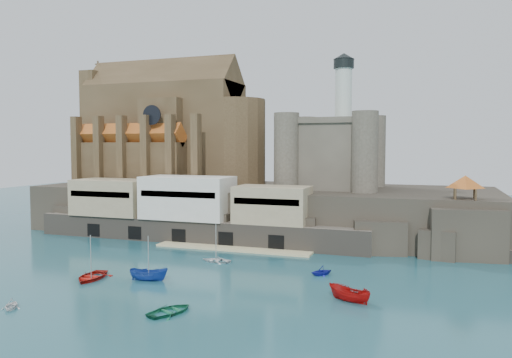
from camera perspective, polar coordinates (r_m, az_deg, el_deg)
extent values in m
plane|color=#1A4B57|center=(78.33, -9.15, -10.39)|extent=(300.00, 300.00, 0.00)
cube|color=black|center=(113.57, 0.56, -3.38)|extent=(100.00, 34.00, 10.00)
cube|color=black|center=(118.05, -19.98, -4.31)|extent=(9.00, 5.00, 6.00)
cube|color=black|center=(108.65, -13.43, -4.87)|extent=(9.00, 5.00, 6.00)
cube|color=black|center=(100.51, -5.23, -5.47)|extent=(9.00, 5.00, 6.00)
cube|color=black|center=(94.75, 4.20, -6.03)|extent=(9.00, 5.00, 6.00)
cube|color=black|center=(91.92, 13.93, -6.44)|extent=(9.00, 5.00, 6.00)
cube|color=#685F53|center=(101.03, -7.02, -5.87)|extent=(70.00, 6.00, 4.50)
cube|color=beige|center=(93.32, -2.70, -7.96)|extent=(30.00, 4.00, 0.40)
cube|color=black|center=(110.30, -18.03, -5.56)|extent=(3.00, 0.40, 2.60)
cube|color=black|center=(104.57, -13.66, -5.98)|extent=(3.00, 0.40, 2.60)
cube|color=black|center=(99.51, -8.80, -6.41)|extent=(3.00, 0.40, 2.60)
cube|color=black|center=(95.24, -3.46, -6.83)|extent=(3.00, 0.40, 2.60)
cube|color=black|center=(91.87, 2.34, -7.22)|extent=(3.00, 0.40, 2.60)
cube|color=tan|center=(111.37, -16.06, -1.98)|extent=(16.00, 9.00, 7.50)
cube|color=silver|center=(101.94, -7.80, -2.10)|extent=(18.00, 9.00, 8.50)
cube|color=tan|center=(95.16, 1.89, -2.94)|extent=(14.00, 8.00, 7.00)
cube|color=#473621|center=(125.36, -10.49, 5.02)|extent=(38.00, 14.00, 24.00)
cube|color=#473621|center=(126.22, -10.56, 10.47)|extent=(38.00, 13.01, 13.01)
cylinder|color=#473621|center=(117.01, -2.37, 4.19)|extent=(14.00, 14.00, 20.00)
cube|color=#473621|center=(123.38, -8.87, 4.13)|extent=(10.00, 20.00, 20.00)
cube|color=#473621|center=(119.45, -14.39, 1.67)|extent=(28.00, 5.00, 10.00)
cube|color=#473621|center=(135.62, -9.92, 1.97)|extent=(28.00, 5.00, 10.00)
cube|color=#B2571E|center=(119.40, -14.45, 4.84)|extent=(28.00, 5.66, 5.66)
cube|color=#B2571E|center=(135.59, -9.95, 4.75)|extent=(28.00, 5.66, 5.66)
cube|color=#473621|center=(135.91, -17.49, 5.65)|extent=(4.00, 10.00, 28.00)
cylinder|color=black|center=(113.13, -11.82, 7.18)|extent=(4.40, 0.30, 4.40)
cube|color=#473621|center=(124.13, -19.80, 3.03)|extent=(1.60, 2.20, 16.00)
cube|color=#473621|center=(120.30, -17.51, 3.06)|extent=(1.60, 2.20, 16.00)
cube|color=#473621|center=(116.68, -15.08, 3.09)|extent=(1.60, 2.20, 16.00)
cube|color=#473621|center=(113.28, -12.49, 3.11)|extent=(1.60, 2.20, 16.00)
cube|color=#473621|center=(110.12, -9.75, 3.13)|extent=(1.60, 2.20, 16.00)
cube|color=#473621|center=(107.23, -6.85, 3.14)|extent=(1.60, 2.20, 16.00)
cube|color=#4D483D|center=(109.56, 8.68, 2.62)|extent=(16.00, 16.00, 14.00)
cube|color=#4D483D|center=(109.67, 8.72, 6.48)|extent=(17.00, 17.00, 1.20)
cylinder|color=#4D483D|center=(103.62, 3.49, 3.14)|extent=(5.20, 5.20, 16.00)
cylinder|color=#4D483D|center=(100.39, 12.32, 3.05)|extent=(5.20, 5.20, 16.00)
cylinder|color=#4D483D|center=(119.08, 5.62, 3.21)|extent=(5.20, 5.20, 16.00)
cylinder|color=#4D483D|center=(116.28, 13.31, 3.11)|extent=(5.20, 5.20, 16.00)
cylinder|color=silver|center=(111.70, 9.96, 9.30)|extent=(3.60, 3.60, 12.00)
cylinder|color=black|center=(112.60, 10.00, 12.85)|extent=(4.40, 4.40, 2.00)
cone|color=black|center=(112.86, 10.01, 13.65)|extent=(4.60, 4.60, 1.40)
cube|color=black|center=(93.91, 22.67, -5.56)|extent=(12.00, 10.00, 8.70)
cube|color=black|center=(91.12, 20.21, -6.96)|extent=(6.00, 5.00, 5.00)
cube|color=black|center=(96.51, 25.56, -6.21)|extent=(5.00, 4.00, 6.00)
cube|color=#473621|center=(93.32, 22.74, -2.84)|extent=(4.20, 4.20, 0.30)
cylinder|color=#473621|center=(91.50, 21.82, -2.02)|extent=(0.36, 0.36, 3.20)
cylinder|color=#473621|center=(91.69, 23.81, -2.06)|extent=(0.36, 0.36, 3.20)
cylinder|color=#473621|center=(94.68, 21.74, -1.84)|extent=(0.36, 0.36, 3.20)
cylinder|color=#473621|center=(94.86, 23.67, -1.88)|extent=(0.36, 0.36, 3.20)
pyramid|color=#B2571E|center=(92.95, 22.80, -0.29)|extent=(6.40, 6.40, 2.20)
imported|color=#AC160F|center=(76.90, -18.31, -10.80)|extent=(4.90, 2.13, 6.64)
imported|color=white|center=(67.10, -26.18, -13.15)|extent=(2.96, 2.53, 2.94)
imported|color=#1B3C96|center=(74.06, -12.15, -11.26)|extent=(2.58, 2.54, 5.68)
imported|color=#176847|center=(59.92, -9.75, -14.86)|extent=(4.22, 2.76, 5.73)
imported|color=#A90D0C|center=(64.29, 10.58, -13.57)|extent=(2.83, 2.80, 5.71)
imported|color=silver|center=(84.03, -4.59, -9.38)|extent=(1.12, 3.59, 4.99)
imported|color=#171E9E|center=(75.98, 7.48, -10.82)|extent=(3.35, 3.39, 3.43)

